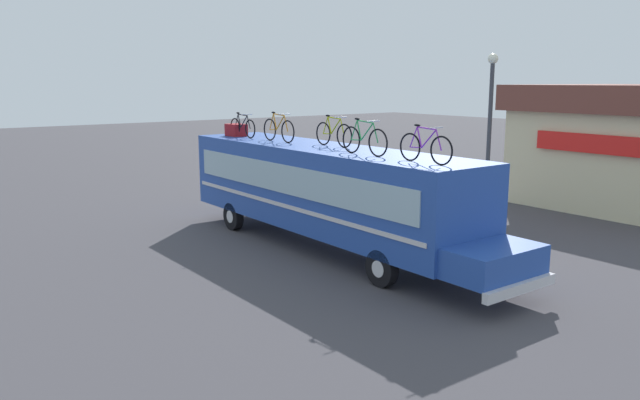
# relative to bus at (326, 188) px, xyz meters

# --- Properties ---
(ground_plane) EXTENTS (120.00, 120.00, 0.00)m
(ground_plane) POSITION_rel_bus_xyz_m (-0.20, 0.00, -1.87)
(ground_plane) COLOR #423F44
(bus) EXTENTS (13.18, 2.62, 3.13)m
(bus) POSITION_rel_bus_xyz_m (0.00, 0.00, 0.00)
(bus) COLOR #23479E
(bus) RESTS_ON ground
(luggage_bag_1) EXTENTS (0.75, 0.55, 0.43)m
(luggage_bag_1) POSITION_rel_bus_xyz_m (-4.99, -0.29, 1.48)
(luggage_bag_1) COLOR maroon
(luggage_bag_1) RESTS_ON bus
(rooftop_bicycle_1) EXTENTS (1.71, 0.44, 0.87)m
(rooftop_bicycle_1) POSITION_rel_bus_xyz_m (-4.38, -0.37, 1.63)
(rooftop_bicycle_1) COLOR black
(rooftop_bicycle_1) RESTS_ON bus
(rooftop_bicycle_2) EXTENTS (1.81, 0.44, 0.97)m
(rooftop_bicycle_2) POSITION_rel_bus_xyz_m (-2.23, -0.26, 1.67)
(rooftop_bicycle_2) COLOR black
(rooftop_bicycle_2) RESTS_ON bus
(rooftop_bicycle_3) EXTENTS (1.75, 0.44, 0.95)m
(rooftop_bicycle_3) POSITION_rel_bus_xyz_m (0.00, 0.27, 1.66)
(rooftop_bicycle_3) COLOR black
(rooftop_bicycle_3) RESTS_ON bus
(rooftop_bicycle_4) EXTENTS (1.83, 0.44, 0.98)m
(rooftop_bicycle_4) POSITION_rel_bus_xyz_m (2.23, -0.43, 1.68)
(rooftop_bicycle_4) COLOR black
(rooftop_bicycle_4) RESTS_ON bus
(rooftop_bicycle_5) EXTENTS (1.74, 0.44, 0.93)m
(rooftop_bicycle_5) POSITION_rel_bus_xyz_m (4.41, -0.37, 1.66)
(rooftop_bicycle_5) COLOR black
(rooftop_bicycle_5) RESTS_ON bus
(street_lamp) EXTENTS (0.34, 0.34, 5.97)m
(street_lamp) POSITION_rel_bus_xyz_m (1.64, 5.57, 1.74)
(street_lamp) COLOR #38383D
(street_lamp) RESTS_ON ground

